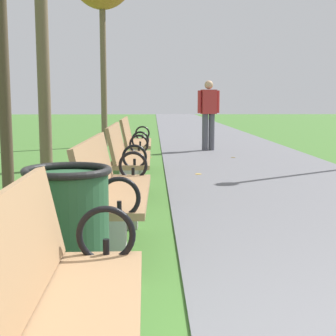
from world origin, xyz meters
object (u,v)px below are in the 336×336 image
park_bench_2 (113,192)px  park_bench_3 (128,158)px  pedestrian_walking (209,111)px  trash_bin (69,243)px  park_bench_4 (135,143)px

park_bench_2 → park_bench_3: (-0.00, 2.22, 0.00)m
park_bench_2 → pedestrian_walking: 7.93m
park_bench_3 → trash_bin: park_bench_3 is taller
park_bench_2 → trash_bin: park_bench_2 is taller
trash_bin → pedestrian_walking: bearing=78.9°
park_bench_4 → trash_bin: 5.61m
park_bench_3 → park_bench_4: size_ratio=1.00×
park_bench_2 → park_bench_3: bearing=90.0°
park_bench_2 → pedestrian_walking: bearing=78.3°
park_bench_4 → trash_bin: size_ratio=1.90×
park_bench_2 → park_bench_4: (-0.00, 4.44, 0.00)m
park_bench_4 → park_bench_2: bearing=-90.0°
pedestrian_walking → trash_bin: (-1.75, -8.91, -0.50)m
pedestrian_walking → trash_bin: pedestrian_walking is taller
pedestrian_walking → park_bench_4: bearing=-115.8°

